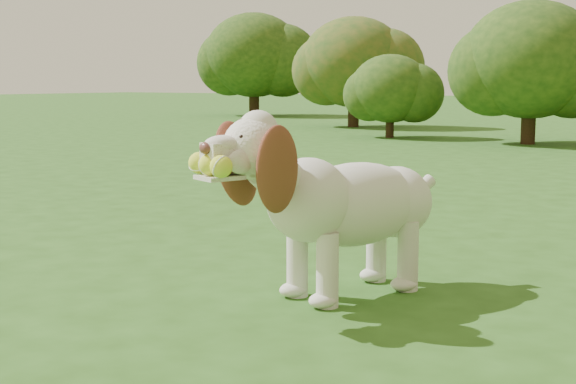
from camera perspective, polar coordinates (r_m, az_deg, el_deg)
The scene contains 6 objects.
ground at distance 3.26m, azimuth 7.38°, elevation -7.13°, with size 80.00×80.00×0.00m, color #254C15.
dog at distance 3.11m, azimuth 3.43°, elevation -0.40°, with size 0.66×1.10×0.74m.
shrub_a at distance 12.03m, azimuth 7.30°, elevation 7.30°, with size 1.19×1.19×1.23m.
shrub_g at distance 19.53m, azimuth -2.45°, elevation 9.69°, with size 2.37×2.37×2.46m.
shrub_e at distance 14.74m, azimuth 4.71°, elevation 9.19°, with size 1.92×1.92×1.99m.
shrub_b at distance 11.17m, azimuth 16.89°, elevation 8.98°, with size 1.83×1.83×1.89m.
Camera 1 is at (1.34, -2.85, 0.84)m, focal length 50.00 mm.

